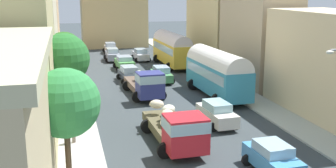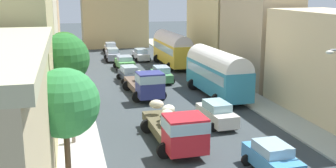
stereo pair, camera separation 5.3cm
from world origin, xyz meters
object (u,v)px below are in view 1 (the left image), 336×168
Objects in this scene: pedestrian_0 at (73,129)px; car_3 at (110,48)px; parked_bus_1 at (172,47)px; parked_bus_0 at (217,71)px; car_2 at (112,55)px; car_4 at (272,158)px; car_0 at (129,74)px; car_6 at (161,74)px; car_5 at (217,113)px; car_7 at (141,55)px; pedestrian_3 at (69,82)px; car_1 at (124,63)px; cargo_truck_1 at (146,84)px; cargo_truck_0 at (177,128)px; pedestrian_2 at (73,87)px.

car_3 is at bearing 80.37° from pedestrian_0.
parked_bus_0 is at bearing -89.44° from parked_bus_1.
car_4 is at bearing -83.53° from car_2.
car_0 is 1.07× the size of car_6.
car_5 reaches higher than car_3.
car_5 is 27.19m from car_7.
car_2 is 1.02× the size of car_7.
car_2 is at bearing 90.98° from car_0.
car_4 is at bearing -94.83° from parked_bus_1.
car_3 is 23.88m from pedestrian_3.
parked_bus_1 reaches higher than car_1.
car_3 is at bearing 90.44° from cargo_truck_1.
cargo_truck_0 is 4.13× the size of pedestrian_3.
parked_bus_1 is 1.34× the size of cargo_truck_1.
car_5 is at bearing -96.62° from parked_bus_1.
car_0 and car_4 have the same top height.
car_0 is 12.64m from car_7.
car_7 is at bearing 62.99° from pedestrian_2.
car_6 reaches higher than car_1.
pedestrian_0 is at bearing -109.68° from car_0.
pedestrian_2 is (-9.43, 9.44, 0.21)m from car_5.
car_0 is 19.50m from car_3.
pedestrian_2 reaches higher than car_4.
pedestrian_2 reaches higher than car_7.
parked_bus_0 is 2.24× the size of car_5.
car_2 is at bearing 108.15° from parked_bus_0.
parked_bus_1 is 9.82m from car_0.
car_0 is at bearing -93.92° from car_1.
cargo_truck_0 is 5.12m from car_5.
car_5 is 2.30× the size of pedestrian_2.
cargo_truck_0 reaches higher than pedestrian_3.
car_5 is (-2.74, -7.28, -1.42)m from parked_bus_0.
pedestrian_0 is (-6.30, -9.64, -0.27)m from cargo_truck_1.
car_0 is (-0.01, 18.45, -0.47)m from cargo_truck_0.
parked_bus_0 reaches higher than pedestrian_3.
pedestrian_0 is at bearing -89.50° from pedestrian_3.
car_7 is at bearing 90.69° from car_4.
parked_bus_1 is 13.74m from car_3.
pedestrian_2 is at bearing 118.70° from car_4.
parked_bus_0 is 10.22m from car_0.
parked_bus_1 is 22.53m from car_5.
car_0 is 1.02× the size of car_1.
pedestrian_3 is (-9.82, 19.32, 0.22)m from car_4.
parked_bus_0 reaches higher than car_2.
car_5 is 9.77m from pedestrian_0.
car_6 reaches higher than car_0.
cargo_truck_1 is 4.10× the size of pedestrian_3.
parked_bus_1 is at bearing 48.90° from car_0.
car_6 is 9.46m from pedestrian_3.
pedestrian_0 reaches higher than car_3.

